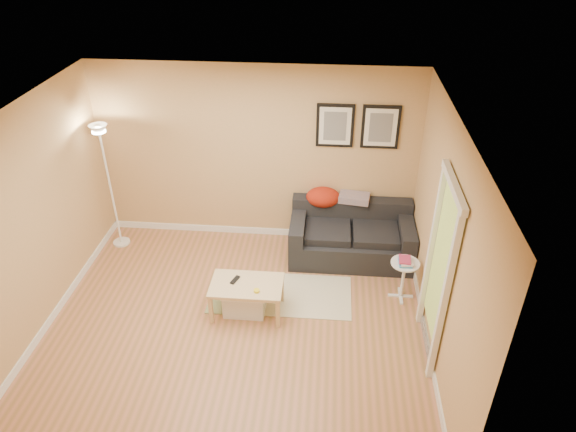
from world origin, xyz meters
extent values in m
plane|color=#B7724E|center=(0.00, 0.00, 0.00)|extent=(4.50, 4.50, 0.00)
plane|color=white|center=(0.00, 0.00, 2.60)|extent=(4.50, 4.50, 0.00)
plane|color=tan|center=(0.00, 2.00, 1.30)|extent=(4.50, 0.00, 4.50)
plane|color=tan|center=(0.00, -2.00, 1.30)|extent=(4.50, 0.00, 4.50)
plane|color=tan|center=(-2.25, 0.00, 1.30)|extent=(0.00, 4.00, 4.00)
plane|color=tan|center=(2.25, 0.00, 1.30)|extent=(0.00, 4.00, 4.00)
cube|color=white|center=(0.00, 1.99, 0.05)|extent=(4.50, 0.02, 0.10)
cube|color=white|center=(-2.24, 0.00, 0.05)|extent=(0.02, 4.00, 0.10)
cube|color=white|center=(2.24, 0.00, 0.05)|extent=(0.02, 4.00, 0.10)
cube|color=beige|center=(0.76, 0.60, 0.01)|extent=(1.25, 0.85, 0.01)
cube|color=#668C4C|center=(-0.08, 0.41, 0.01)|extent=(0.70, 0.50, 0.01)
cube|color=black|center=(-0.05, 0.30, 0.45)|extent=(0.10, 0.17, 0.02)
cylinder|color=yellow|center=(0.24, 0.12, 0.45)|extent=(0.07, 0.07, 0.03)
camera|label=1|loc=(1.02, -4.52, 4.40)|focal=32.24mm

